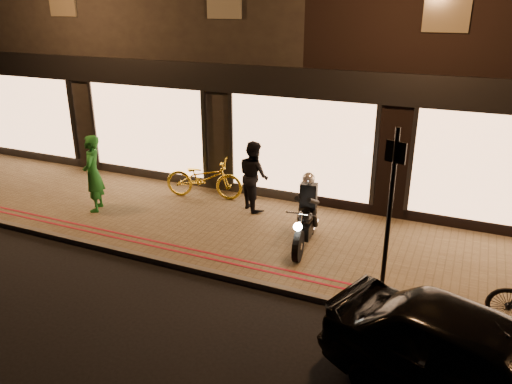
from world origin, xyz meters
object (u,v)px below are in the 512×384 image
parked_car (481,367)px  person_green (93,174)px  motorcycle (306,219)px  sign_post (390,206)px  bicycle_gold (204,178)px

parked_car → person_green: bearing=90.0°
parked_car → motorcycle: bearing=65.2°
motorcycle → parked_car: bearing=-51.0°
person_green → parked_car: (8.74, -3.07, -0.36)m
sign_post → parked_car: (1.58, -2.09, -1.10)m
sign_post → bicycle_gold: 5.95m
sign_post → person_green: size_ratio=1.59×
motorcycle → sign_post: bearing=-40.8°
motorcycle → bicycle_gold: size_ratio=0.95×
sign_post → parked_car: bearing=-52.8°
motorcycle → parked_car: (3.41, -3.32, -0.04)m
sign_post → parked_car: sign_post is taller
sign_post → parked_car: size_ratio=0.73×
sign_post → parked_car: 2.84m
parked_car → sign_post: bearing=56.6°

